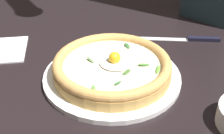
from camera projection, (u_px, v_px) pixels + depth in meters
name	position (u px, v px, depth m)	size (l,w,h in m)	color
ground_plane	(103.00, 90.00, 0.73)	(2.40, 2.40, 0.03)	black
pizza_plate	(112.00, 76.00, 0.74)	(0.32, 0.32, 0.01)	white
pizza	(112.00, 66.00, 0.72)	(0.28, 0.28, 0.06)	tan
table_knife	(190.00, 39.00, 0.90)	(0.21, 0.16, 0.01)	silver
folded_napkin	(9.00, 49.00, 0.85)	(0.14, 0.09, 0.01)	white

